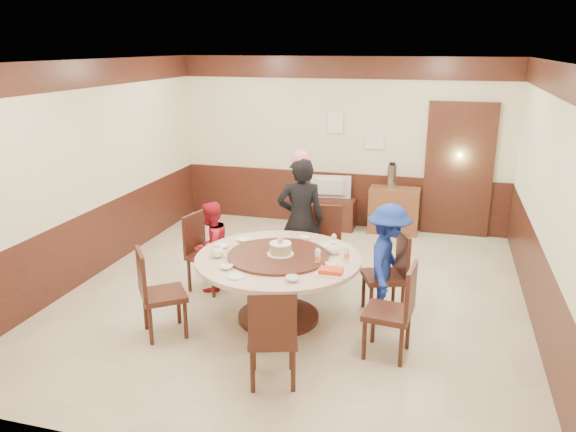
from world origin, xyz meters
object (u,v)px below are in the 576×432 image
(birthday_cake, at_px, (280,249))
(television, at_px, (330,188))
(banquet_table, at_px, (278,275))
(person_red, at_px, (211,246))
(thermos, at_px, (392,176))
(person_standing, at_px, (301,221))
(side_cabinet, at_px, (394,210))
(shrimp_platter, at_px, (331,272))
(person_blue, at_px, (388,262))
(tv_stand, at_px, (330,213))

(birthday_cake, relative_size, television, 0.44)
(banquet_table, bearing_deg, person_red, 151.47)
(thermos, bearing_deg, banquet_table, -104.36)
(banquet_table, distance_m, person_standing, 1.15)
(birthday_cake, bearing_deg, side_cabinet, 75.05)
(shrimp_platter, bearing_deg, side_cabinet, 85.61)
(birthday_cake, height_order, side_cabinet, birthday_cake)
(birthday_cake, bearing_deg, person_blue, 19.59)
(banquet_table, xyz_separation_m, tv_stand, (-0.11, 3.42, -0.28))
(banquet_table, bearing_deg, tv_stand, 91.90)
(banquet_table, bearing_deg, person_blue, 19.28)
(banquet_table, height_order, person_standing, person_standing)
(tv_stand, height_order, side_cabinet, side_cabinet)
(person_blue, bearing_deg, television, 25.43)
(person_standing, height_order, person_red, person_standing)
(television, bearing_deg, birthday_cake, 85.53)
(birthday_cake, xyz_separation_m, side_cabinet, (0.92, 3.45, -0.47))
(person_red, distance_m, tv_stand, 3.02)
(banquet_table, relative_size, person_blue, 1.38)
(birthday_cake, relative_size, side_cabinet, 0.37)
(birthday_cake, bearing_deg, tv_stand, 92.34)
(tv_stand, xyz_separation_m, thermos, (1.00, 0.03, 0.69))
(side_cabinet, xyz_separation_m, thermos, (-0.06, 0.00, 0.56))
(person_blue, distance_m, tv_stand, 3.30)
(banquet_table, relative_size, side_cabinet, 2.28)
(person_standing, bearing_deg, person_blue, 133.57)
(person_blue, height_order, side_cabinet, person_blue)
(person_standing, relative_size, thermos, 4.34)
(person_standing, relative_size, person_blue, 1.25)
(person_standing, relative_size, person_red, 1.45)
(tv_stand, relative_size, thermos, 2.24)
(person_blue, height_order, birthday_cake, person_blue)
(person_red, bearing_deg, side_cabinet, 161.83)
(tv_stand, bearing_deg, birthday_cake, -87.66)
(banquet_table, relative_size, tv_stand, 2.14)
(birthday_cake, xyz_separation_m, thermos, (0.86, 3.45, 0.09))
(banquet_table, xyz_separation_m, television, (-0.11, 3.42, 0.16))
(banquet_table, relative_size, thermos, 4.79)
(shrimp_platter, xyz_separation_m, tv_stand, (-0.77, 3.75, -0.53))
(side_cabinet, height_order, thermos, thermos)
(person_red, xyz_separation_m, birthday_cake, (1.07, -0.56, 0.28))
(shrimp_platter, relative_size, television, 0.44)
(person_blue, height_order, television, person_blue)
(tv_stand, distance_m, thermos, 1.21)
(person_blue, distance_m, side_cabinet, 3.07)
(person_standing, height_order, side_cabinet, person_standing)
(person_standing, relative_size, tv_stand, 1.94)
(television, height_order, thermos, thermos)
(banquet_table, distance_m, tv_stand, 3.43)
(birthday_cake, height_order, tv_stand, birthday_cake)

